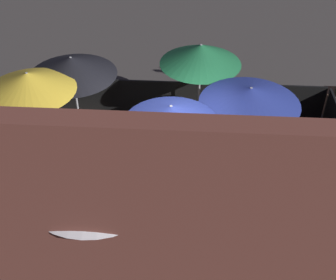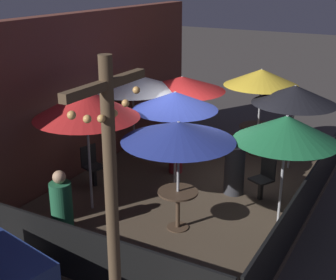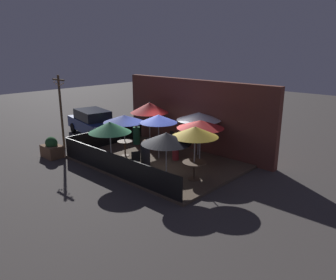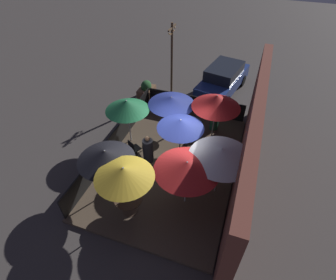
# 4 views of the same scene
# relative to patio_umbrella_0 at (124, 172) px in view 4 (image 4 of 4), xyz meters

# --- Properties ---
(ground_plane) EXTENTS (60.00, 60.00, 0.00)m
(ground_plane) POSITION_rel_patio_umbrella_0_xyz_m (-2.74, 0.59, -2.14)
(ground_plane) COLOR #423D3A
(patio_deck) EXTENTS (7.77, 5.22, 0.12)m
(patio_deck) POSITION_rel_patio_umbrella_0_xyz_m (-2.74, 0.59, -2.08)
(patio_deck) COLOR brown
(patio_deck) RESTS_ON ground_plane
(building_wall) EXTENTS (9.37, 0.36, 3.78)m
(building_wall) POSITION_rel_patio_umbrella_0_xyz_m (-2.74, 3.43, -0.25)
(building_wall) COLOR brown
(building_wall) RESTS_ON ground_plane
(fence_front) EXTENTS (7.57, 0.05, 0.95)m
(fence_front) POSITION_rel_patio_umbrella_0_xyz_m (-2.74, -1.98, -1.54)
(fence_front) COLOR black
(fence_front) RESTS_ON patio_deck
(fence_side_left) EXTENTS (0.05, 5.02, 0.95)m
(fence_side_left) POSITION_rel_patio_umbrella_0_xyz_m (-6.58, 0.59, -1.54)
(fence_side_left) COLOR black
(fence_side_left) RESTS_ON patio_deck
(patio_umbrella_0) EXTENTS (1.89, 1.89, 2.23)m
(patio_umbrella_0) POSITION_rel_patio_umbrella_0_xyz_m (0.00, 0.00, 0.00)
(patio_umbrella_0) COLOR #B2B2B7
(patio_umbrella_0) RESTS_ON patio_deck
(patio_umbrella_1) EXTENTS (2.02, 2.02, 2.08)m
(patio_umbrella_1) POSITION_rel_patio_umbrella_0_xyz_m (-4.42, 0.03, -0.12)
(patio_umbrella_1) COLOR #B2B2B7
(patio_umbrella_1) RESTS_ON patio_deck
(patio_umbrella_2) EXTENTS (1.86, 1.86, 2.16)m
(patio_umbrella_2) POSITION_rel_patio_umbrella_0_xyz_m (-3.43, -1.58, -0.09)
(patio_umbrella_2) COLOR #B2B2B7
(patio_umbrella_2) RESTS_ON patio_deck
(patio_umbrella_3) EXTENTS (2.18, 2.18, 2.06)m
(patio_umbrella_3) POSITION_rel_patio_umbrella_0_xyz_m (-1.02, 1.70, -0.14)
(patio_umbrella_3) COLOR #B2B2B7
(patio_umbrella_3) RESTS_ON patio_deck
(patio_umbrella_4) EXTENTS (2.19, 2.19, 2.18)m
(patio_umbrella_4) POSITION_rel_patio_umbrella_0_xyz_m (-1.85, 2.64, -0.03)
(patio_umbrella_4) COLOR #B2B2B7
(patio_umbrella_4) RESTS_ON patio_deck
(patio_umbrella_5) EXTENTS (1.81, 1.81, 2.17)m
(patio_umbrella_5) POSITION_rel_patio_umbrella_0_xyz_m (-2.91, 0.90, -0.04)
(patio_umbrella_5) COLOR #B2B2B7
(patio_umbrella_5) RESTS_ON patio_deck
(patio_umbrella_6) EXTENTS (1.97, 1.97, 2.06)m
(patio_umbrella_6) POSITION_rel_patio_umbrella_0_xyz_m (-0.62, -1.01, -0.18)
(patio_umbrella_6) COLOR #B2B2B7
(patio_umbrella_6) RESTS_ON patio_deck
(patio_umbrella_7) EXTENTS (2.02, 2.02, 2.46)m
(patio_umbrella_7) POSITION_rel_patio_umbrella_0_xyz_m (-4.57, 1.90, 0.16)
(patio_umbrella_7) COLOR #B2B2B7
(patio_umbrella_7) RESTS_ON patio_deck
(dining_table_0) EXTENTS (0.97, 0.97, 0.74)m
(dining_table_0) POSITION_rel_patio_umbrella_0_xyz_m (0.00, -0.00, -1.43)
(dining_table_0) COLOR #4C3828
(dining_table_0) RESTS_ON patio_deck
(dining_table_1) EXTENTS (0.74, 0.74, 0.75)m
(dining_table_1) POSITION_rel_patio_umbrella_0_xyz_m (-4.42, 0.03, -1.43)
(dining_table_1) COLOR #4C3828
(dining_table_1) RESTS_ON patio_deck
(patio_chair_0) EXTENTS (0.50, 0.50, 0.91)m
(patio_chair_0) POSITION_rel_patio_umbrella_0_xyz_m (-3.68, 2.57, -1.53)
(patio_chair_0) COLOR black
(patio_chair_0) RESTS_ON patio_deck
(patio_chair_1) EXTENTS (0.54, 0.54, 0.91)m
(patio_chair_1) POSITION_rel_patio_umbrella_0_xyz_m (-2.51, -0.98, -1.53)
(patio_chair_1) COLOR black
(patio_chair_1) RESTS_ON patio_deck
(patron_0) EXTENTS (0.49, 0.49, 1.28)m
(patron_0) POSITION_rel_patio_umbrella_0_xyz_m (-2.54, -0.34, -1.45)
(patron_0) COLOR #333338
(patron_0) RESTS_ON patio_deck
(patron_1) EXTENTS (0.51, 0.51, 1.21)m
(patron_1) POSITION_rel_patio_umbrella_0_xyz_m (-5.55, 1.81, -1.48)
(patron_1) COLOR #236642
(patron_1) RESTS_ON patio_deck
(patron_2) EXTENTS (0.42, 0.42, 1.36)m
(patron_2) POSITION_rel_patio_umbrella_0_xyz_m (-2.16, 1.28, -1.38)
(patron_2) COLOR maroon
(patron_2) RESTS_ON patio_deck
(planter_box) EXTENTS (1.09, 0.76, 1.06)m
(planter_box) POSITION_rel_patio_umbrella_0_xyz_m (-7.22, -2.40, -1.69)
(planter_box) COLOR brown
(planter_box) RESTS_ON ground_plane
(light_post) EXTENTS (1.10, 0.12, 3.99)m
(light_post) POSITION_rel_patio_umbrella_0_xyz_m (-8.12, -1.22, 0.09)
(light_post) COLOR brown
(light_post) RESTS_ON ground_plane
(parked_car_0) EXTENTS (4.60, 2.52, 1.62)m
(parked_car_0) POSITION_rel_patio_umbrella_0_xyz_m (-9.30, 1.51, -1.29)
(parked_car_0) COLOR navy
(parked_car_0) RESTS_ON ground_plane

